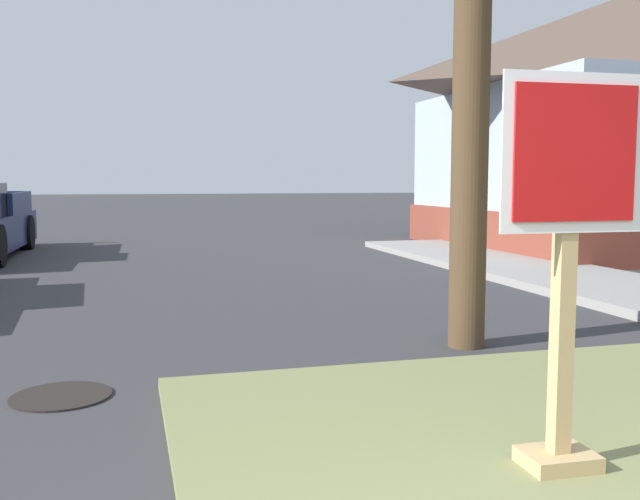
# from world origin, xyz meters

# --- Properties ---
(stop_sign) EXTENTS (0.77, 0.29, 1.96)m
(stop_sign) POSITION_xyz_m (1.19, 1.86, 1.04)
(stop_sign) COLOR tan
(stop_sign) RESTS_ON grass_corner_patch
(manhole_cover) EXTENTS (0.70, 0.70, 0.02)m
(manhole_cover) POSITION_xyz_m (-1.37, 4.05, 0.01)
(manhole_cover) COLOR black
(manhole_cover) RESTS_ON ground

